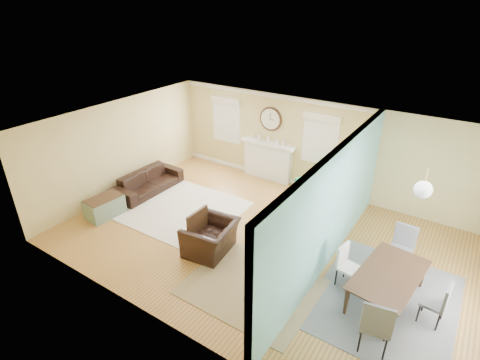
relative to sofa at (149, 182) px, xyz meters
name	(u,v)px	position (x,y,z in m)	size (l,w,h in m)	color
floor	(262,240)	(3.89, -0.28, -0.30)	(9.00, 9.00, 0.00)	olive
wall_back	(318,147)	(3.89, 2.72, 1.00)	(9.00, 0.02, 2.60)	tan
wall_front	(166,267)	(3.89, -3.28, 1.00)	(9.00, 0.02, 2.60)	tan
wall_left	(121,147)	(-0.61, -0.28, 1.00)	(0.02, 6.00, 2.60)	tan
ceiling	(265,133)	(3.89, -0.28, 2.30)	(9.00, 6.00, 0.02)	white
partition	(336,202)	(5.40, 0.00, 1.06)	(0.17, 6.00, 2.60)	tan
fireplace	(268,160)	(2.39, 2.60, 0.30)	(1.70, 0.30, 1.17)	white
wall_clock	(271,119)	(2.39, 2.68, 1.55)	(0.70, 0.07, 0.70)	#422919
window_left	(226,117)	(0.84, 2.67, 1.36)	(1.05, 0.13, 1.42)	white
window_right	(321,136)	(3.94, 2.67, 1.36)	(1.05, 0.13, 1.42)	white
pendant	(423,189)	(6.89, -0.28, 1.90)	(0.30, 0.30, 0.55)	gold
rug_cream	(179,209)	(1.37, -0.28, -0.29)	(3.05, 2.64, 0.02)	#EFE7CB
rug_jute	(251,287)	(4.50, -1.72, -0.29)	(2.44, 1.99, 0.01)	tan
rug_grey	(385,300)	(6.76, -0.66, -0.29)	(2.37, 2.96, 0.01)	slate
sofa	(149,182)	(0.00, 0.00, 0.00)	(2.05, 0.80, 0.60)	black
eames_chair	(211,238)	(3.17, -1.25, 0.06)	(1.10, 0.96, 0.72)	black
green_chair	(314,191)	(4.17, 1.99, 0.05)	(0.74, 0.76, 0.69)	#00733E
trunk	(105,207)	(0.03, -1.56, -0.04)	(0.63, 0.95, 0.52)	slate
credenza	(334,210)	(4.99, 1.26, 0.10)	(0.46, 1.36, 0.80)	brown
tv	(337,183)	(4.97, 1.26, 0.81)	(1.09, 0.14, 0.63)	black
garden_stool	(321,236)	(5.06, 0.31, -0.07)	(0.31, 0.31, 0.46)	white
potted_plant	(323,218)	(5.06, 0.31, 0.39)	(0.42, 0.36, 0.46)	#337F33
dining_table	(388,288)	(6.76, -0.66, 0.01)	(1.74, 0.97, 0.61)	#422919
dining_chair_n	(402,246)	(6.72, 0.36, 0.28)	(0.45, 0.45, 0.99)	slate
dining_chair_s	(377,319)	(6.82, -1.82, 0.32)	(0.54, 0.54, 1.04)	slate
dining_chair_w	(350,264)	(6.01, -0.65, 0.21)	(0.45, 0.45, 0.87)	white
dining_chair_e	(435,299)	(7.50, -0.74, 0.21)	(0.42, 0.42, 0.87)	slate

